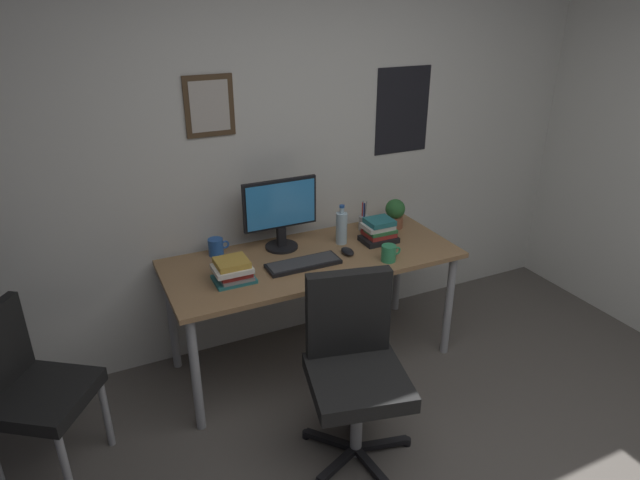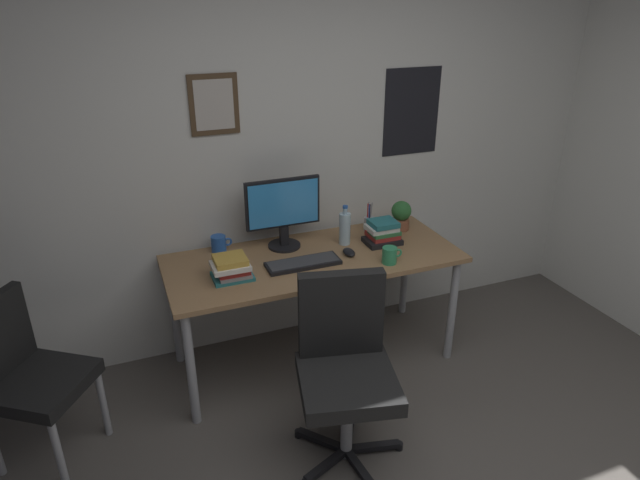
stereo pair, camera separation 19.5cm
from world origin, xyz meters
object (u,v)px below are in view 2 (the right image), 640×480
at_px(pen_cup, 369,223).
at_px(book_stack_left, 232,268).
at_px(keyboard, 303,263).
at_px(potted_plant, 401,214).
at_px(coffee_mug_near, 219,244).
at_px(side_chair, 26,372).
at_px(monitor, 283,210).
at_px(coffee_mug_far, 390,255).
at_px(water_bottle, 345,228).
at_px(office_chair, 345,361).
at_px(computer_mouse, 349,252).
at_px(book_stack_right, 383,233).

distance_m(pen_cup, book_stack_left, 1.04).
bearing_deg(keyboard, book_stack_left, -178.48).
distance_m(keyboard, potted_plant, 0.82).
xyz_separation_m(keyboard, coffee_mug_near, (-0.41, 0.35, 0.04)).
xyz_separation_m(keyboard, pen_cup, (0.57, 0.31, 0.04)).
distance_m(side_chair, monitor, 1.59).
distance_m(keyboard, coffee_mug_far, 0.50).
height_order(water_bottle, pen_cup, water_bottle).
bearing_deg(office_chair, pen_cup, 58.49).
relative_size(water_bottle, coffee_mug_near, 1.98).
bearing_deg(office_chair, computer_mouse, 64.73).
bearing_deg(book_stack_right, pen_cup, 88.81).
height_order(side_chair, book_stack_right, book_stack_right).
bearing_deg(water_bottle, monitor, 164.78).
height_order(book_stack_left, book_stack_right, book_stack_right).
distance_m(coffee_mug_far, book_stack_left, 0.90).
relative_size(side_chair, computer_mouse, 7.95).
distance_m(coffee_mug_near, pen_cup, 0.98).
bearing_deg(coffee_mug_far, office_chair, -134.51).
bearing_deg(book_stack_right, book_stack_left, -172.93).
height_order(side_chair, keyboard, side_chair).
height_order(water_bottle, coffee_mug_near, water_bottle).
xyz_separation_m(monitor, book_stack_right, (0.59, -0.17, -0.17)).
bearing_deg(coffee_mug_far, coffee_mug_near, 150.19).
relative_size(office_chair, computer_mouse, 8.64).
bearing_deg(office_chair, potted_plant, 49.07).
bearing_deg(office_chair, monitor, 89.71).
distance_m(monitor, computer_mouse, 0.47).
relative_size(pen_cup, book_stack_right, 0.92).
bearing_deg(computer_mouse, book_stack_left, -177.08).
distance_m(water_bottle, pen_cup, 0.27).
relative_size(office_chair, book_stack_right, 4.35).
bearing_deg(keyboard, pen_cup, 28.36).
bearing_deg(potted_plant, book_stack_left, -167.25).
relative_size(monitor, potted_plant, 2.36).
distance_m(coffee_mug_near, coffee_mug_far, 1.02).
height_order(office_chair, coffee_mug_far, office_chair).
distance_m(office_chair, book_stack_right, 1.02).
bearing_deg(potted_plant, water_bottle, -170.19).
relative_size(office_chair, coffee_mug_far, 7.66).
bearing_deg(side_chair, keyboard, 5.70).
distance_m(potted_plant, pen_cup, 0.22).
bearing_deg(book_stack_right, keyboard, -168.94).
bearing_deg(coffee_mug_near, computer_mouse, -24.66).
relative_size(office_chair, coffee_mug_near, 7.46).
height_order(office_chair, computer_mouse, office_chair).
distance_m(computer_mouse, coffee_mug_near, 0.78).
bearing_deg(office_chair, side_chair, 160.24).
distance_m(keyboard, computer_mouse, 0.30).
bearing_deg(water_bottle, office_chair, -113.37).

